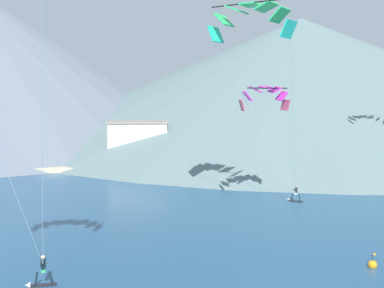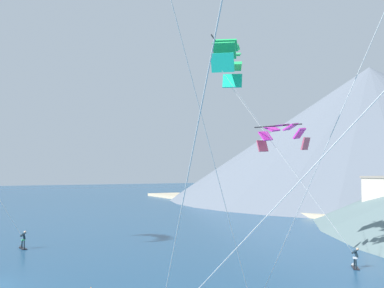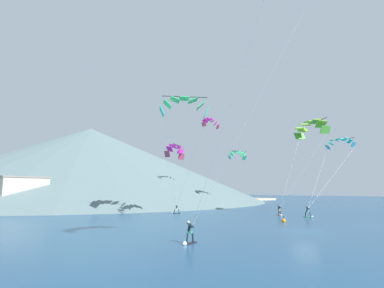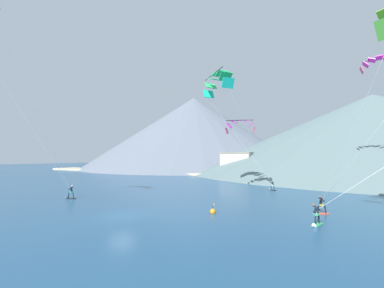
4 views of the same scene
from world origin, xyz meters
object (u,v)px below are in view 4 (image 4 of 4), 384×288
Objects in this scene: kitesurfer_near_trail at (70,194)px; kitesurfer_far_left at (320,208)px; kitesurfer_near_lead at (316,219)px; race_marker_buoy at (213,212)px; kitesurfer_mid_center at (272,187)px; parafoil_kite_mid_center at (218,82)px; parafoil_kite_distant_high_outer at (379,62)px; parafoil_kite_distant_mid_solo at (240,125)px.

kitesurfer_far_left is (29.13, 6.40, -0.00)m from kitesurfer_near_trail.
kitesurfer_near_lead reaches higher than race_marker_buoy.
kitesurfer_near_lead is 1.00× the size of kitesurfer_far_left.
kitesurfer_mid_center is 0.10× the size of parafoil_kite_mid_center.
parafoil_kite_mid_center is at bearing 112.40° from race_marker_buoy.
kitesurfer_near_lead is 0.35× the size of parafoil_kite_distant_high_outer.
kitesurfer_near_lead is 0.10× the size of parafoil_kite_mid_center.
kitesurfer_near_trail is 30.54m from kitesurfer_mid_center.
kitesurfer_near_lead reaches higher than kitesurfer_mid_center.
kitesurfer_far_left is at bearing 12.39° from kitesurfer_near_trail.
kitesurfer_far_left is 0.36× the size of parafoil_kite_distant_mid_solo.
kitesurfer_near_trail is 1.09× the size of kitesurfer_mid_center.
parafoil_kite_distant_mid_solo reaches higher than kitesurfer_far_left.
parafoil_kite_distant_mid_solo is at bearing -157.97° from parafoil_kite_distant_high_outer.
parafoil_kite_distant_mid_solo is at bearing -135.60° from kitesurfer_mid_center.
parafoil_kite_mid_center is 21.98m from race_marker_buoy.
kitesurfer_mid_center is 0.32× the size of parafoil_kite_distant_high_outer.
kitesurfer_mid_center is at bearing 51.97° from parafoil_kite_mid_center.
parafoil_kite_mid_center is 7.79m from parafoil_kite_distant_mid_solo.
parafoil_kite_distant_mid_solo reaches higher than kitesurfer_mid_center.
kitesurfer_mid_center is at bearing -165.61° from parafoil_kite_distant_high_outer.
race_marker_buoy is (3.22, -16.84, -10.54)m from parafoil_kite_distant_mid_solo.
kitesurfer_near_lead is at bearing 0.71° from race_marker_buoy.
race_marker_buoy is at bearing -79.18° from parafoil_kite_distant_mid_solo.
kitesurfer_near_trail is 1.01× the size of kitesurfer_far_left.
kitesurfer_far_left reaches higher than kitesurfer_near_lead.
race_marker_buoy is at bearing -123.25° from parafoil_kite_distant_high_outer.
kitesurfer_near_trail is 0.37× the size of parafoil_kite_distant_mid_solo.
kitesurfer_far_left is 1.76× the size of race_marker_buoy.
kitesurfer_mid_center is 0.33× the size of parafoil_kite_distant_mid_solo.
parafoil_kite_mid_center is (14.80, 14.49, 16.55)m from kitesurfer_near_trail.
kitesurfer_far_left is (-0.05, 4.74, 0.02)m from kitesurfer_near_lead.
kitesurfer_near_trail is 1.77× the size of race_marker_buoy.
parafoil_kite_distant_high_outer is 22.87m from parafoil_kite_distant_mid_solo.
kitesurfer_near_lead is 22.21m from kitesurfer_mid_center.
race_marker_buoy is (-8.99, -4.85, -0.39)m from kitesurfer_far_left.
kitesurfer_mid_center is at bearing 111.88° from kitesurfer_near_lead.
kitesurfer_near_trail reaches higher than kitesurfer_near_lead.
parafoil_kite_distant_high_outer is at bearing 22.03° from parafoil_kite_distant_mid_solo.
kitesurfer_near_lead is at bearing -89.45° from kitesurfer_far_left.
kitesurfer_mid_center is (-8.28, 20.61, -0.08)m from kitesurfer_near_lead.
parafoil_kite_distant_mid_solo is (-12.25, 16.72, 10.17)m from kitesurfer_near_lead.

